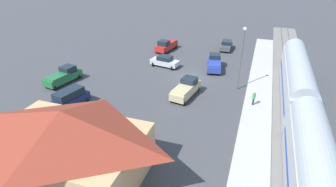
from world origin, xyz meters
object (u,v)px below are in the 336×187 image
Objects in this scene: station_building at (66,142)px; suv_navy at (69,99)px; pickup_red at (166,45)px; sedan_silver at (165,61)px; sedan_charcoal at (226,45)px; pickup_tan at (186,89)px; pedestrian_on_platform at (254,97)px; pickup_blue at (214,63)px; pickup_green at (63,76)px; light_pole_near_platform at (242,52)px.

station_building is 11.51m from suv_navy.
sedan_silver is at bearing 107.72° from pickup_red.
sedan_charcoal is 20.39m from pickup_tan.
pedestrian_on_platform is at bearing -129.79° from station_building.
pedestrian_on_platform is at bearing 122.39° from pickup_blue.
suv_navy is at bearing 51.48° from pickup_blue.
pickup_green is 1.00× the size of pickup_blue.
station_building reaches higher than pickup_blue.
suv_navy is (14.16, 27.58, 0.27)m from sedan_charcoal.
pedestrian_on_platform is at bearing 117.73° from light_pole_near_platform.
pickup_blue is at bearing -147.95° from pickup_green.
pickup_blue is at bearing 88.09° from sedan_charcoal.
pickup_green is 0.68× the size of light_pole_near_platform.
suv_navy is 7.51m from pickup_green.
pickup_red reaches higher than pedestrian_on_platform.
station_building is 21.08m from pedestrian_on_platform.
station_building is 25.01m from sedan_silver.
pedestrian_on_platform is 0.30× the size of pickup_blue.
pickup_red is at bearing -62.65° from pickup_tan.
sedan_charcoal is 0.80× the size of pickup_red.
station_building is 2.24× the size of pickup_green.
suv_navy reaches higher than pickup_blue.
pedestrian_on_platform is 0.33× the size of suv_navy.
pickup_green reaches higher than sedan_silver.
station_building is 23.36m from light_pole_near_platform.
pickup_tan is at bearing 34.36° from light_pole_near_platform.
pickup_blue is (-10.05, 6.04, 0.00)m from pickup_red.
pickup_tan is 1.00× the size of pickup_red.
sedan_charcoal is 0.87× the size of suv_navy.
light_pole_near_platform is (-11.20, -20.40, 2.09)m from station_building.
station_building reaches higher than suv_navy.
pedestrian_on_platform reaches higher than sedan_charcoal.
pickup_blue is at bearing 149.02° from pickup_red.
pickup_red is (-8.84, -17.86, 0.00)m from pickup_green.
pickup_green reaches higher than sedan_charcoal.
pedestrian_on_platform is at bearing 135.47° from pickup_red.
suv_navy reaches higher than sedan_silver.
station_building is at bearing 50.21° from pedestrian_on_platform.
pickup_blue is 7.79m from sedan_silver.
pickup_green is (17.17, 1.76, 0.00)m from pickup_tan.
pickup_blue reaches higher than sedan_silver.
pickup_tan is 1.00× the size of pickup_green.
light_pole_near_platform is (-5.98, -4.09, 4.16)m from pickup_tan.
pickup_red is 7.89m from sedan_silver.
light_pole_near_platform reaches higher than station_building.
pickup_tan is (-5.22, -16.31, -2.07)m from station_building.
pickup_red is at bearing -99.15° from suv_navy.
suv_navy is 23.70m from pickup_red.
pedestrian_on_platform is 6.20m from light_pole_near_platform.
pickup_green is 1.00× the size of pickup_red.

